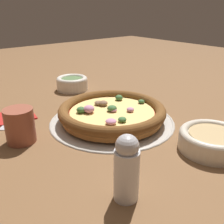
{
  "coord_description": "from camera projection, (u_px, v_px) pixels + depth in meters",
  "views": [
    {
      "loc": [
        -0.43,
        -0.52,
        0.31
      ],
      "look_at": [
        0.0,
        0.0,
        0.03
      ],
      "focal_mm": 42.0,
      "sensor_mm": 36.0,
      "label": 1
    }
  ],
  "objects": [
    {
      "name": "ground_plane",
      "position": [
        112.0,
        122.0,
        0.74
      ],
      "size": [
        3.0,
        3.0,
        0.0
      ],
      "primitive_type": "plane",
      "color": "brown"
    },
    {
      "name": "pizza_tray",
      "position": [
        112.0,
        120.0,
        0.74
      ],
      "size": [
        0.35,
        0.35,
        0.01
      ],
      "color": "#B7B2A8",
      "rests_on": "ground_plane"
    },
    {
      "name": "pizza",
      "position": [
        112.0,
        112.0,
        0.73
      ],
      "size": [
        0.3,
        0.3,
        0.04
      ],
      "color": "#A86B33",
      "rests_on": "pizza_tray"
    },
    {
      "name": "bowl_near",
      "position": [
        212.0,
        140.0,
        0.59
      ],
      "size": [
        0.15,
        0.15,
        0.05
      ],
      "color": "beige",
      "rests_on": "ground_plane"
    },
    {
      "name": "bowl_far",
      "position": [
        72.0,
        83.0,
        1.0
      ],
      "size": [
        0.12,
        0.12,
        0.05
      ],
      "color": "silver",
      "rests_on": "ground_plane"
    },
    {
      "name": "drinking_cup",
      "position": [
        20.0,
        126.0,
        0.62
      ],
      "size": [
        0.07,
        0.07,
        0.08
      ],
      "color": "brown",
      "rests_on": "ground_plane"
    },
    {
      "name": "napkin",
      "position": [
        11.0,
        116.0,
        0.76
      ],
      "size": [
        0.14,
        0.12,
        0.01
      ],
      "rotation": [
        0.0,
        0.0,
        -0.16
      ],
      "color": "#B2231E",
      "rests_on": "ground_plane"
    },
    {
      "name": "fork",
      "position": [
        13.0,
        119.0,
        0.75
      ],
      "size": [
        0.12,
        0.13,
        0.0
      ],
      "rotation": [
        0.0,
        0.0,
        10.26
      ],
      "color": "#B7B7BC",
      "rests_on": "ground_plane"
    },
    {
      "name": "pepper_shaker",
      "position": [
        127.0,
        168.0,
        0.43
      ],
      "size": [
        0.04,
        0.04,
        0.12
      ],
      "color": "silver",
      "rests_on": "ground_plane"
    }
  ]
}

